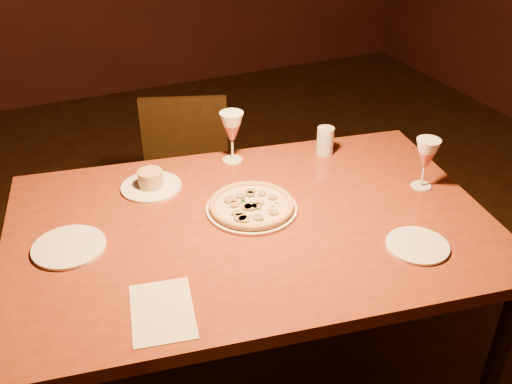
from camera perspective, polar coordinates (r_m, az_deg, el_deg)
name	(u,v)px	position (r m, az deg, el deg)	size (l,w,h in m)	color
dining_table	(251,240)	(1.86, -0.47, -4.78)	(1.66, 1.22, 0.82)	maroon
chair_far	(186,180)	(2.73, -6.98, 1.24)	(0.52, 0.52, 0.84)	black
pizza_plate	(252,206)	(1.86, -0.44, -1.37)	(0.30, 0.30, 0.03)	white
ramekin_saucer	(151,183)	(2.01, -10.47, 0.94)	(0.21, 0.21, 0.07)	white
wine_glass_far	(232,137)	(2.12, -2.41, 5.50)	(0.09, 0.09, 0.20)	#C35951
wine_glass_right	(425,164)	(2.04, 16.54, 2.74)	(0.08, 0.08, 0.18)	#C35951
water_tumbler	(325,141)	(2.20, 6.93, 5.10)	(0.07, 0.07, 0.11)	silver
side_plate_left	(69,247)	(1.79, -18.20, -5.25)	(0.22, 0.22, 0.01)	white
side_plate_near	(417,246)	(1.78, 15.84, -5.17)	(0.19, 0.19, 0.01)	white
menu_card	(162,311)	(1.52, -9.35, -11.66)	(0.16, 0.23, 0.00)	beige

